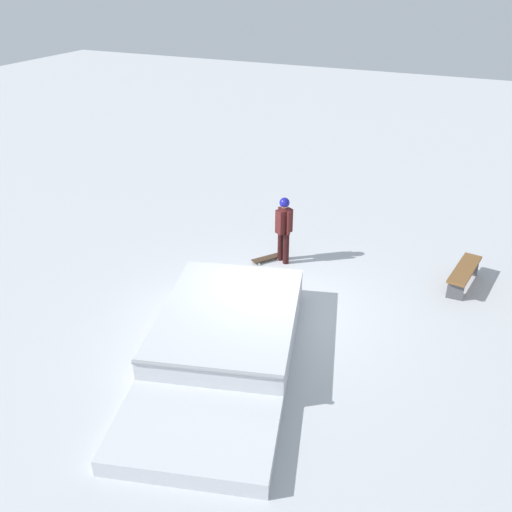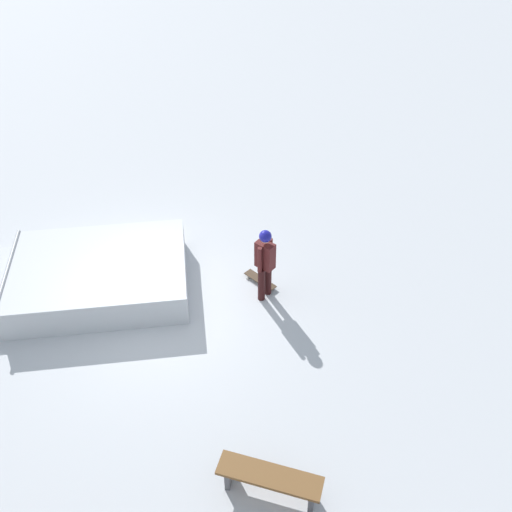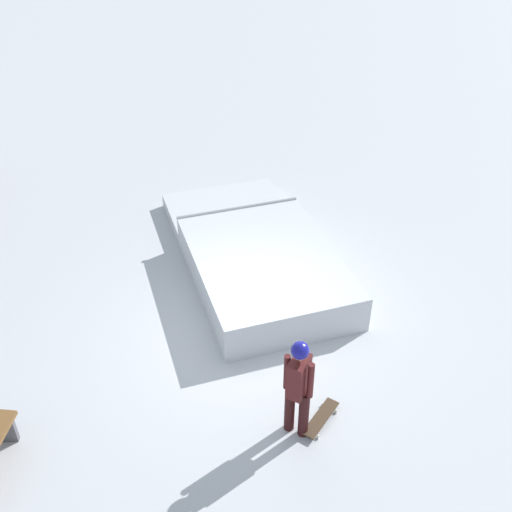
{
  "view_description": "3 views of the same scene",
  "coord_description": "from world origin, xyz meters",
  "px_view_note": "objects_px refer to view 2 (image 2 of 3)",
  "views": [
    {
      "loc": [
        9.37,
        3.75,
        6.72
      ],
      "look_at": [
        -0.52,
        -0.67,
        0.9
      ],
      "focal_mm": 38.74,
      "sensor_mm": 36.0,
      "label": 1
    },
    {
      "loc": [
        -3.03,
        8.01,
        8.5
      ],
      "look_at": [
        -1.88,
        -0.71,
        1.0
      ],
      "focal_mm": 40.26,
      "sensor_mm": 36.0,
      "label": 2
    },
    {
      "loc": [
        -7.74,
        0.28,
        7.1
      ],
      "look_at": [
        1.52,
        -0.23,
        0.6
      ],
      "focal_mm": 42.18,
      "sensor_mm": 36.0,
      "label": 3
    }
  ],
  "objects_px": {
    "skateboard": "(260,280)",
    "skate_ramp": "(77,279)",
    "skater": "(265,260)",
    "park_bench": "(270,479)"
  },
  "relations": [
    {
      "from": "skateboard",
      "to": "park_bench",
      "type": "xyz_separation_m",
      "value": [
        -0.73,
        4.64,
        0.28
      ]
    },
    {
      "from": "skateboard",
      "to": "park_bench",
      "type": "distance_m",
      "value": 4.71
    },
    {
      "from": "skate_ramp",
      "to": "skater",
      "type": "distance_m",
      "value": 4.01
    },
    {
      "from": "skater",
      "to": "skateboard",
      "type": "relative_size",
      "value": 2.27
    },
    {
      "from": "skateboard",
      "to": "park_bench",
      "type": "bearing_deg",
      "value": 135.8
    },
    {
      "from": "skateboard",
      "to": "skater",
      "type": "bearing_deg",
      "value": 147.12
    },
    {
      "from": "skateboard",
      "to": "skate_ramp",
      "type": "bearing_deg",
      "value": 47.65
    },
    {
      "from": "park_bench",
      "to": "skateboard",
      "type": "bearing_deg",
      "value": -81.08
    },
    {
      "from": "park_bench",
      "to": "skate_ramp",
      "type": "bearing_deg",
      "value": -40.94
    },
    {
      "from": "skate_ramp",
      "to": "skater",
      "type": "height_order",
      "value": "skater"
    }
  ]
}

